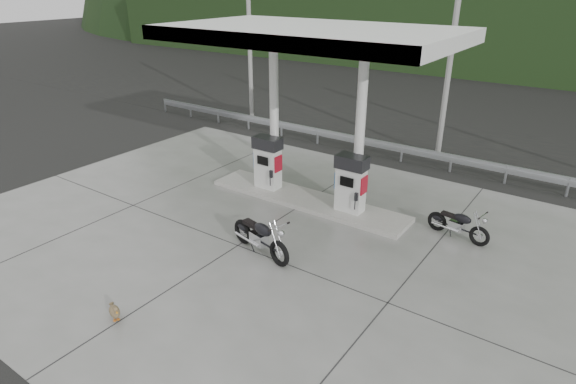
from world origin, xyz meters
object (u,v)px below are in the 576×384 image
Objects in this scene: gas_pump_left at (268,163)px; gas_pump_right at (351,184)px; motorcycle_right at (458,225)px; duck at (115,312)px; motorcycle_left at (260,237)px.

gas_pump_left and gas_pump_right have the same top height.
gas_pump_left is at bearing -166.45° from motorcycle_right.
gas_pump_left is at bearing 124.15° from duck.
motorcycle_left is 5.64m from motorcycle_right.
duck is (-0.91, -3.97, -0.31)m from motorcycle_left.
gas_pump_right is 0.85× the size of motorcycle_left.
motorcycle_left is at bearing 100.14° from duck.
gas_pump_right reaches higher than motorcycle_right.
gas_pump_left is 3.42× the size of duck.
gas_pump_right is 7.68m from duck.
motorcycle_left is 4.09m from duck.
motorcycle_left is (2.37, -3.46, -0.55)m from gas_pump_left.
motorcycle_right is at bearing 80.87° from duck.
motorcycle_right is at bearing 57.57° from motorcycle_left.
duck is at bearing -89.35° from motorcycle_left.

